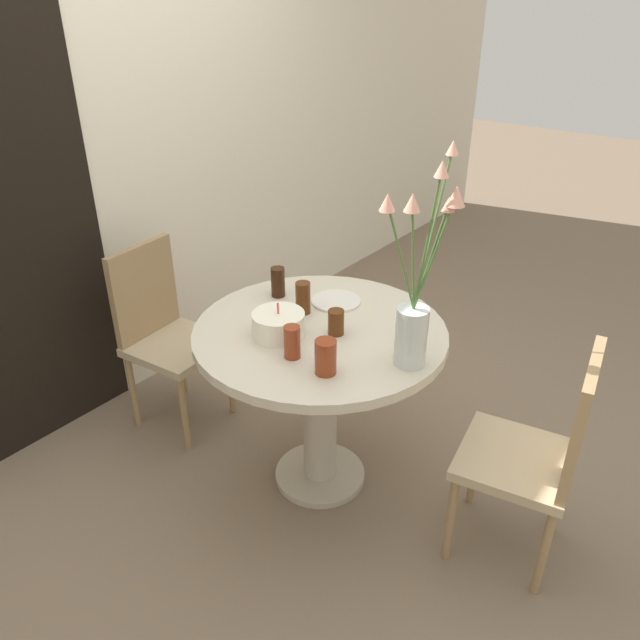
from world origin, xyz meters
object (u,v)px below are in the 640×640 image
chair_right_flank (164,327)px  drink_glass_3 (326,357)px  birthday_cake (279,324)px  side_plate (336,301)px  drink_glass_1 (303,298)px  drink_glass_0 (278,282)px  drink_glass_4 (292,342)px  drink_glass_2 (336,322)px  chair_far_back (541,449)px  flower_vase (416,305)px

chair_right_flank → drink_glass_3: 1.15m
birthday_cake → side_plate: 0.36m
drink_glass_1 → drink_glass_0: bearing=73.6°
drink_glass_0 → drink_glass_4: drink_glass_0 is taller
drink_glass_1 → drink_glass_2: 0.22m
drink_glass_4 → side_plate: bearing=16.8°
side_plate → drink_glass_2: drink_glass_2 is taller
drink_glass_1 → drink_glass_3: bearing=-131.1°
chair_right_flank → drink_glass_3: (-0.15, -1.09, 0.32)m
chair_far_back → chair_right_flank: bearing=-92.3°
chair_far_back → drink_glass_4: chair_far_back is taller
side_plate → drink_glass_4: (-0.45, -0.14, 0.06)m
birthday_cake → chair_right_flank: bearing=86.4°
chair_right_flank → drink_glass_0: bearing=-75.4°
chair_right_flank → drink_glass_4: (-0.14, -0.94, 0.32)m
drink_glass_0 → drink_glass_4: (-0.35, -0.37, -0.00)m
drink_glass_3 → drink_glass_4: bearing=87.1°
flower_vase → drink_glass_0: 0.77m
flower_vase → drink_glass_2: bearing=88.6°
drink_glass_1 → drink_glass_3: 0.46m
drink_glass_3 → drink_glass_4: size_ratio=1.02×
chair_far_back → drink_glass_3: bearing=-70.0°
birthday_cake → drink_glass_4: 0.17m
chair_right_flank → drink_glass_1: chair_right_flank is taller
flower_vase → drink_glass_2: flower_vase is taller
flower_vase → drink_glass_3: bearing=138.5°
chair_right_flank → drink_glass_4: bearing=-104.0°
chair_right_flank → drink_glass_1: bearing=-84.0°
chair_far_back → drink_glass_1: size_ratio=6.72×
chair_right_flank → side_plate: (0.31, -0.80, 0.26)m
flower_vase → drink_glass_3: 0.36m
side_plate → drink_glass_1: size_ratio=1.56×
flower_vase → drink_glass_3: size_ratio=5.96×
birthday_cake → drink_glass_3: birthday_cake is taller
birthday_cake → flower_vase: flower_vase is taller
chair_far_back → side_plate: size_ratio=4.30×
chair_right_flank → drink_glass_2: (0.10, -0.96, 0.31)m
chair_right_flank → chair_far_back: size_ratio=1.00×
drink_glass_0 → birthday_cake: bearing=-138.6°
drink_glass_2 → chair_far_back: bearing=-79.6°
chair_right_flank → birthday_cake: birthday_cake is taller
drink_glass_2 → drink_glass_3: bearing=-151.1°
side_plate → drink_glass_3: bearing=-147.3°
birthday_cake → drink_glass_2: size_ratio=2.03×
drink_glass_3 → flower_vase: bearing=-41.5°
flower_vase → side_plate: 0.60m
chair_right_flank → chair_far_back: bearing=-87.7°
chair_far_back → drink_glass_3: size_ratio=7.05×
drink_glass_0 → drink_glass_4: 0.51m
drink_glass_4 → drink_glass_0: bearing=46.9°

